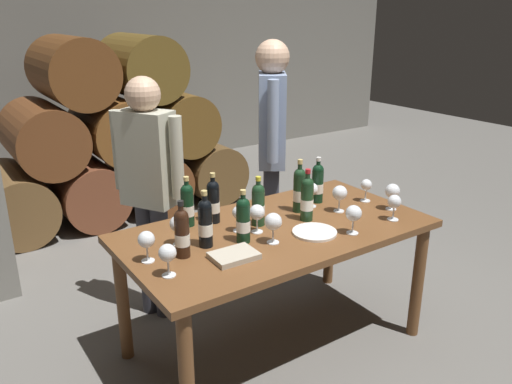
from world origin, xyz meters
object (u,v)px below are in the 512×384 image
object	(u,v)px
wine_bottle_2	(243,220)
wine_glass_7	(178,224)
wine_glass_9	(239,213)
wine_glass_10	(312,190)
wine_glass_0	(354,214)
wine_glass_4	(146,240)
tasting_notebook	(234,256)
taster_seated_left	(149,180)
sommelier_presenting	(272,139)
wine_glass_11	(273,222)
wine_bottle_5	(187,204)
dining_table	(276,243)
wine_glass_1	(340,193)
wine_bottle_4	(318,183)
wine_bottle_6	(182,233)
wine_glass_8	(392,192)
wine_bottle_8	(299,189)
wine_bottle_7	(307,198)
wine_glass_5	(257,213)
serving_plate	(315,232)
wine_glass_6	(168,254)
wine_glass_2	(366,186)
wine_bottle_1	(213,201)
wine_bottle_3	(258,204)
wine_glass_3	(394,202)

from	to	relation	value
wine_bottle_2	wine_glass_7	distance (m)	0.33
wine_glass_9	wine_glass_10	world-z (taller)	wine_glass_10
wine_glass_0	wine_glass_4	bearing A→B (deg)	163.20
tasting_notebook	taster_seated_left	xyz separation A→B (m)	(-0.04, 0.90, 0.15)
wine_glass_0	sommelier_presenting	distance (m)	1.08
wine_glass_9	wine_glass_11	world-z (taller)	wine_glass_11
wine_glass_7	sommelier_presenting	world-z (taller)	sommelier_presenting
wine_bottle_5	wine_glass_4	xyz separation A→B (m)	(-0.36, -0.28, -0.01)
dining_table	wine_glass_1	size ratio (longest dim) A/B	10.51
wine_bottle_4	wine_glass_9	world-z (taller)	wine_bottle_4
wine_bottle_6	wine_glass_10	xyz separation A→B (m)	(0.95, 0.17, -0.02)
wine_glass_8	taster_seated_left	distance (m)	1.47
wine_bottle_4	wine_glass_10	xyz separation A→B (m)	(-0.09, -0.05, -0.02)
wine_bottle_8	wine_bottle_7	bearing A→B (deg)	-110.57
wine_bottle_8	wine_glass_7	size ratio (longest dim) A/B	2.01
wine_glass_5	sommelier_presenting	world-z (taller)	sommelier_presenting
wine_bottle_5	serving_plate	world-z (taller)	wine_bottle_5
wine_glass_0	dining_table	bearing A→B (deg)	134.82
wine_glass_4	wine_glass_7	distance (m)	0.22
wine_glass_1	wine_glass_8	bearing A→B (deg)	-28.09
wine_glass_0	serving_plate	distance (m)	0.23
wine_glass_8	taster_seated_left	size ratio (longest dim) A/B	0.10
wine_glass_6	tasting_notebook	xyz separation A→B (m)	(0.33, -0.02, -0.10)
wine_glass_11	dining_table	bearing A→B (deg)	48.37
wine_bottle_6	serving_plate	bearing A→B (deg)	-12.21
wine_glass_2	wine_bottle_1	bearing A→B (deg)	165.65
wine_bottle_3	wine_glass_10	distance (m)	0.43
wine_glass_0	wine_bottle_6	bearing A→B (deg)	162.96
wine_glass_10	wine_glass_9	bearing A→B (deg)	-173.45
wine_bottle_8	wine_glass_0	bearing A→B (deg)	-85.38
wine_bottle_3	wine_glass_2	world-z (taller)	wine_bottle_3
wine_bottle_4	wine_glass_2	size ratio (longest dim) A/B	2.01
wine_glass_2	taster_seated_left	size ratio (longest dim) A/B	0.09
wine_bottle_7	serving_plate	distance (m)	0.23
wine_glass_3	wine_glass_4	size ratio (longest dim) A/B	0.97
wine_bottle_2	wine_bottle_7	bearing A→B (deg)	5.47
wine_bottle_6	wine_bottle_8	bearing A→B (deg)	10.07
wine_glass_4	wine_glass_10	size ratio (longest dim) A/B	1.02
wine_bottle_4	wine_glass_11	bearing A→B (deg)	-150.23
wine_bottle_2	wine_glass_3	distance (m)	0.90
wine_glass_10	wine_bottle_5	bearing A→B (deg)	167.63
wine_glass_2	wine_glass_8	size ratio (longest dim) A/B	0.89
wine_glass_7	wine_glass_8	world-z (taller)	wine_glass_8
wine_glass_4	wine_glass_5	world-z (taller)	wine_glass_5
wine_bottle_1	wine_glass_11	xyz separation A→B (m)	(0.11, -0.41, -0.01)
wine_glass_9	wine_glass_3	bearing A→B (deg)	-23.92
dining_table	wine_glass_3	distance (m)	0.71
wine_glass_8	taster_seated_left	world-z (taller)	taster_seated_left
wine_bottle_7	wine_glass_8	size ratio (longest dim) A/B	1.88
wine_bottle_4	wine_glass_0	distance (m)	0.50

